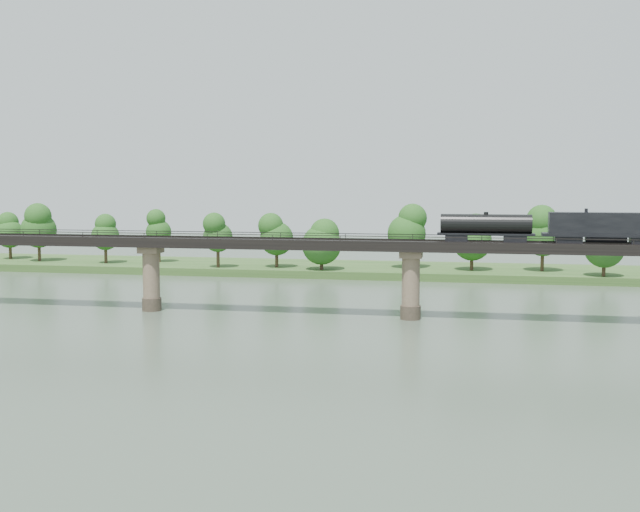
# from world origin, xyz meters

# --- Properties ---
(ground) EXTENTS (400.00, 400.00, 0.00)m
(ground) POSITION_xyz_m (0.00, 0.00, 0.00)
(ground) COLOR #384738
(ground) RESTS_ON ground
(far_bank) EXTENTS (300.00, 24.00, 1.60)m
(far_bank) POSITION_xyz_m (0.00, 85.00, 0.80)
(far_bank) COLOR #2D4E1F
(far_bank) RESTS_ON ground
(bridge) EXTENTS (236.00, 30.00, 11.50)m
(bridge) POSITION_xyz_m (0.00, 30.00, 5.46)
(bridge) COLOR #473A2D
(bridge) RESTS_ON ground
(bridge_superstructure) EXTENTS (220.00, 4.90, 0.75)m
(bridge_superstructure) POSITION_xyz_m (0.00, 30.00, 11.79)
(bridge_superstructure) COLOR black
(bridge_superstructure) RESTS_ON bridge
(far_treeline) EXTENTS (289.06, 17.54, 13.60)m
(far_treeline) POSITION_xyz_m (-8.21, 80.52, 8.83)
(far_treeline) COLOR #382619
(far_treeline) RESTS_ON far_bank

